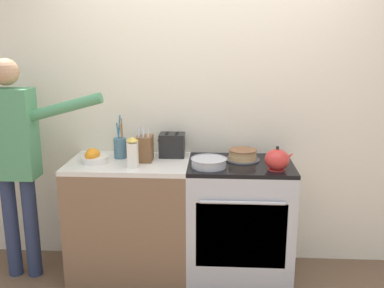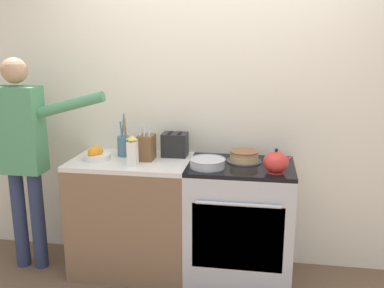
{
  "view_description": "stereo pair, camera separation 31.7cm",
  "coord_description": "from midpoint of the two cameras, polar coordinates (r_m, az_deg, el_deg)",
  "views": [
    {
      "loc": [
        0.04,
        -2.81,
        1.84
      ],
      "look_at": [
        -0.14,
        0.26,
        1.08
      ],
      "focal_mm": 40.0,
      "sensor_mm": 36.0,
      "label": 1
    },
    {
      "loc": [
        0.36,
        -2.78,
        1.84
      ],
      "look_at": [
        -0.14,
        0.26,
        1.08
      ],
      "focal_mm": 40.0,
      "sensor_mm": 36.0,
      "label": 2
    }
  ],
  "objects": [
    {
      "name": "mixing_bowl",
      "position": [
        3.1,
        5.0,
        -2.57
      ],
      "size": [
        0.26,
        0.26,
        0.07
      ],
      "color": "#B7BABF",
      "rests_on": "stove_range"
    },
    {
      "name": "wall_back",
      "position": [
        3.45,
        5.79,
        4.79
      ],
      "size": [
        8.0,
        0.04,
        2.6
      ],
      "color": "silver",
      "rests_on": "ground_plane"
    },
    {
      "name": "person_baker",
      "position": [
        3.51,
        -19.28,
        -0.34
      ],
      "size": [
        0.95,
        0.2,
        1.71
      ],
      "rotation": [
        0.0,
        0.0,
        0.21
      ],
      "color": "#283351",
      "rests_on": "ground_plane"
    },
    {
      "name": "tea_kettle",
      "position": [
        3.06,
        14.09,
        -2.4
      ],
      "size": [
        0.22,
        0.18,
        0.17
      ],
      "color": "red",
      "rests_on": "stove_range"
    },
    {
      "name": "layer_cake",
      "position": [
        3.29,
        9.72,
        -1.7
      ],
      "size": [
        0.26,
        0.26,
        0.08
      ],
      "color": "#4C4C51",
      "rests_on": "stove_range"
    },
    {
      "name": "milk_carton",
      "position": [
        3.14,
        -5.1,
        -1.0
      ],
      "size": [
        0.07,
        0.07,
        0.23
      ],
      "color": "white",
      "rests_on": "counter_cabinet"
    },
    {
      "name": "toaster",
      "position": [
        3.38,
        0.37,
        -0.11
      ],
      "size": [
        0.21,
        0.16,
        0.19
      ],
      "color": "black",
      "rests_on": "counter_cabinet"
    },
    {
      "name": "utensil_crock",
      "position": [
        3.41,
        -6.48,
        -0.19
      ],
      "size": [
        0.1,
        0.1,
        0.34
      ],
      "color": "#477084",
      "rests_on": "counter_cabinet"
    },
    {
      "name": "fruit_bowl",
      "position": [
        3.34,
        -10.01,
        -1.35
      ],
      "size": [
        0.2,
        0.2,
        0.11
      ],
      "color": "silver",
      "rests_on": "counter_cabinet"
    },
    {
      "name": "stove_range",
      "position": [
        3.38,
        9.06,
        -10.34
      ],
      "size": [
        0.79,
        0.61,
        0.93
      ],
      "color": "#B7BABF",
      "rests_on": "ground_plane"
    },
    {
      "name": "knife_block",
      "position": [
        3.29,
        -3.39,
        -0.45
      ],
      "size": [
        0.12,
        0.16,
        0.27
      ],
      "color": "brown",
      "rests_on": "counter_cabinet"
    },
    {
      "name": "counter_cabinet",
      "position": [
        3.48,
        -5.33,
        -9.49
      ],
      "size": [
        0.92,
        0.58,
        0.93
      ],
      "color": "brown",
      "rests_on": "ground_plane"
    }
  ]
}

